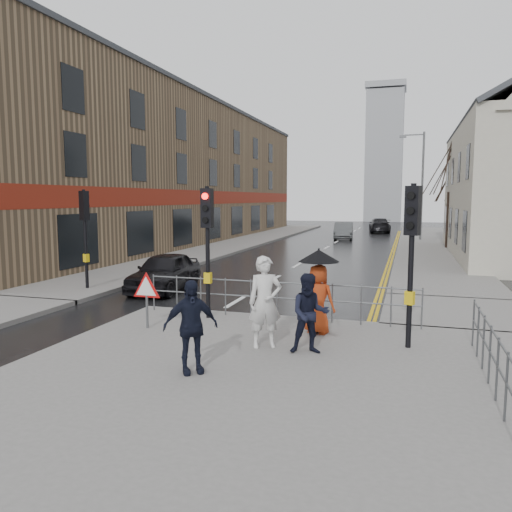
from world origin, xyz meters
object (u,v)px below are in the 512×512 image
Objects in this scene: pedestrian_with_umbrella at (318,287)px; pedestrian_d at (191,327)px; pedestrian_a at (265,302)px; car_parked at (164,272)px; car_mid at (344,231)px; pedestrian_b at (310,314)px.

pedestrian_with_umbrella is 1.16× the size of pedestrian_d.
pedestrian_with_umbrella reaches higher than pedestrian_a.
pedestrian_a is 0.49× the size of car_parked.
pedestrian_a reaches higher than car_parked.
pedestrian_a is 30.44m from car_mid.
car_mid is at bearing 78.75° from car_parked.
pedestrian_with_umbrella is at bearing -89.40° from car_mid.
pedestrian_with_umbrella is (-0.10, 1.53, 0.28)m from pedestrian_b.
pedestrian_d is (-0.84, -1.86, -0.12)m from pedestrian_a.
pedestrian_d reaches higher than car_parked.
car_parked is at bearing -102.80° from car_mid.
pedestrian_with_umbrella is 7.68m from car_parked.
pedestrian_a is 0.99× the size of pedestrian_with_umbrella.
car_parked is (-6.23, 4.46, -0.56)m from pedestrian_with_umbrella.
pedestrian_a is 1.14× the size of pedestrian_d.
pedestrian_b is at bearing -86.27° from pedestrian_with_umbrella.
pedestrian_with_umbrella reaches higher than car_mid.
pedestrian_with_umbrella is 0.48× the size of car_mid.
pedestrian_a is 0.47× the size of car_mid.
car_mid is at bearing 95.99° from pedestrian_with_umbrella.
pedestrian_a is 7.95m from car_parked.
pedestrian_b is 0.40× the size of car_mid.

